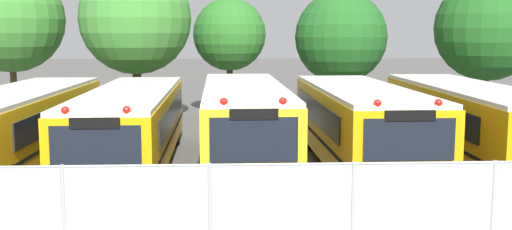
{
  "coord_description": "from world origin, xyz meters",
  "views": [
    {
      "loc": [
        -0.49,
        -18.08,
        4.07
      ],
      "look_at": [
        0.33,
        0.0,
        1.6
      ],
      "focal_mm": 42.02,
      "sensor_mm": 36.0,
      "label": 1
    }
  ],
  "objects_px": {
    "school_bus_0": "(19,125)",
    "school_bus_1": "(132,124)",
    "tree_3": "(339,38)",
    "tree_4": "(486,28)",
    "tree_2": "(229,36)",
    "school_bus_2": "(244,122)",
    "tree_1": "(138,16)",
    "school_bus_4": "(469,121)",
    "tree_0": "(13,18)",
    "school_bus_3": "(359,123)"
  },
  "relations": [
    {
      "from": "tree_1",
      "to": "tree_2",
      "type": "height_order",
      "value": "tree_1"
    },
    {
      "from": "school_bus_0",
      "to": "school_bus_3",
      "type": "distance_m",
      "value": 10.26
    },
    {
      "from": "school_bus_3",
      "to": "school_bus_2",
      "type": "bearing_deg",
      "value": -0.06
    },
    {
      "from": "tree_3",
      "to": "tree_0",
      "type": "bearing_deg",
      "value": -174.16
    },
    {
      "from": "tree_0",
      "to": "tree_4",
      "type": "height_order",
      "value": "tree_0"
    },
    {
      "from": "school_bus_4",
      "to": "tree_2",
      "type": "relative_size",
      "value": 1.9
    },
    {
      "from": "school_bus_0",
      "to": "tree_3",
      "type": "distance_m",
      "value": 17.02
    },
    {
      "from": "school_bus_1",
      "to": "tree_1",
      "type": "distance_m",
      "value": 9.59
    },
    {
      "from": "school_bus_2",
      "to": "school_bus_3",
      "type": "height_order",
      "value": "school_bus_2"
    },
    {
      "from": "school_bus_2",
      "to": "school_bus_3",
      "type": "relative_size",
      "value": 1.02
    },
    {
      "from": "school_bus_4",
      "to": "tree_2",
      "type": "height_order",
      "value": "tree_2"
    },
    {
      "from": "tree_0",
      "to": "tree_3",
      "type": "xyz_separation_m",
      "value": [
        15.49,
        1.58,
        -0.91
      ]
    },
    {
      "from": "tree_0",
      "to": "school_bus_0",
      "type": "bearing_deg",
      "value": -70.58
    },
    {
      "from": "tree_3",
      "to": "school_bus_1",
      "type": "bearing_deg",
      "value": -125.82
    },
    {
      "from": "school_bus_1",
      "to": "school_bus_2",
      "type": "height_order",
      "value": "school_bus_2"
    },
    {
      "from": "school_bus_4",
      "to": "tree_4",
      "type": "xyz_separation_m",
      "value": [
        4.49,
        9.44,
        2.97
      ]
    },
    {
      "from": "school_bus_1",
      "to": "school_bus_3",
      "type": "xyz_separation_m",
      "value": [
        6.93,
        -0.36,
        0.05
      ]
    },
    {
      "from": "school_bus_1",
      "to": "tree_1",
      "type": "xyz_separation_m",
      "value": [
        -1.06,
        8.86,
        3.51
      ]
    },
    {
      "from": "school_bus_2",
      "to": "tree_1",
      "type": "xyz_separation_m",
      "value": [
        -4.48,
        9.27,
        3.42
      ]
    },
    {
      "from": "tree_1",
      "to": "tree_4",
      "type": "bearing_deg",
      "value": 1.89
    },
    {
      "from": "school_bus_1",
      "to": "tree_4",
      "type": "relative_size",
      "value": 1.63
    },
    {
      "from": "tree_3",
      "to": "school_bus_3",
      "type": "bearing_deg",
      "value": -97.38
    },
    {
      "from": "school_bus_1",
      "to": "tree_2",
      "type": "height_order",
      "value": "tree_2"
    },
    {
      "from": "school_bus_0",
      "to": "school_bus_1",
      "type": "height_order",
      "value": "school_bus_0"
    },
    {
      "from": "tree_1",
      "to": "tree_2",
      "type": "xyz_separation_m",
      "value": [
        4.03,
        2.77,
        -0.87
      ]
    },
    {
      "from": "school_bus_3",
      "to": "school_bus_4",
      "type": "relative_size",
      "value": 0.9
    },
    {
      "from": "school_bus_2",
      "to": "tree_0",
      "type": "height_order",
      "value": "tree_0"
    },
    {
      "from": "tree_0",
      "to": "tree_1",
      "type": "xyz_separation_m",
      "value": [
        5.93,
        -1.34,
        0.07
      ]
    },
    {
      "from": "school_bus_3",
      "to": "school_bus_0",
      "type": "bearing_deg",
      "value": -1.9
    },
    {
      "from": "school_bus_1",
      "to": "tree_4",
      "type": "distance_m",
      "value": 17.93
    },
    {
      "from": "school_bus_3",
      "to": "tree_2",
      "type": "xyz_separation_m",
      "value": [
        -3.96,
        12.0,
        2.59
      ]
    },
    {
      "from": "school_bus_2",
      "to": "tree_4",
      "type": "xyz_separation_m",
      "value": [
        11.56,
        9.8,
        2.93
      ]
    },
    {
      "from": "school_bus_3",
      "to": "tree_0",
      "type": "height_order",
      "value": "tree_0"
    },
    {
      "from": "school_bus_1",
      "to": "tree_1",
      "type": "relative_size",
      "value": 1.53
    },
    {
      "from": "school_bus_3",
      "to": "tree_0",
      "type": "xyz_separation_m",
      "value": [
        -13.92,
        10.56,
        3.39
      ]
    },
    {
      "from": "tree_4",
      "to": "tree_1",
      "type": "bearing_deg",
      "value": -178.11
    },
    {
      "from": "school_bus_0",
      "to": "tree_1",
      "type": "relative_size",
      "value": 1.52
    },
    {
      "from": "tree_0",
      "to": "tree_4",
      "type": "distance_m",
      "value": 21.98
    },
    {
      "from": "school_bus_2",
      "to": "tree_2",
      "type": "height_order",
      "value": "tree_2"
    },
    {
      "from": "school_bus_1",
      "to": "school_bus_3",
      "type": "height_order",
      "value": "school_bus_3"
    },
    {
      "from": "tree_0",
      "to": "tree_1",
      "type": "distance_m",
      "value": 6.08
    },
    {
      "from": "school_bus_1",
      "to": "tree_3",
      "type": "bearing_deg",
      "value": -126.73
    },
    {
      "from": "school_bus_0",
      "to": "school_bus_2",
      "type": "xyz_separation_m",
      "value": [
        6.75,
        -0.23,
        0.08
      ]
    },
    {
      "from": "school_bus_2",
      "to": "tree_4",
      "type": "height_order",
      "value": "tree_4"
    },
    {
      "from": "tree_0",
      "to": "tree_3",
      "type": "height_order",
      "value": "tree_0"
    },
    {
      "from": "school_bus_2",
      "to": "tree_2",
      "type": "xyz_separation_m",
      "value": [
        -0.45,
        12.05,
        2.56
      ]
    },
    {
      "from": "tree_0",
      "to": "tree_1",
      "type": "relative_size",
      "value": 1.0
    },
    {
      "from": "school_bus_0",
      "to": "tree_2",
      "type": "bearing_deg",
      "value": -117.47
    },
    {
      "from": "tree_0",
      "to": "school_bus_4",
      "type": "bearing_deg",
      "value": -30.41
    },
    {
      "from": "school_bus_0",
      "to": "tree_2",
      "type": "height_order",
      "value": "tree_2"
    }
  ]
}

